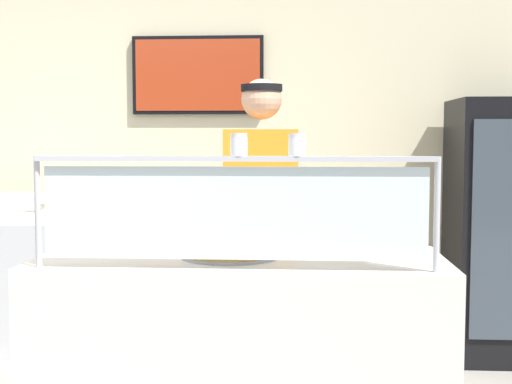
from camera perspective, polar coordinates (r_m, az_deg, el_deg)
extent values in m
cube|color=beige|center=(5.10, 0.80, 3.28)|extent=(6.14, 0.08, 2.70)
cube|color=black|center=(5.11, -4.78, 9.51)|extent=(0.95, 0.04, 0.56)
cube|color=#B23819|center=(5.08, -4.81, 9.53)|extent=(0.90, 0.01, 0.51)
cube|color=silver|center=(3.10, -1.28, -14.01)|extent=(1.74, 0.70, 0.95)
cylinder|color=#B2B5BC|center=(2.85, -17.43, -1.56)|extent=(0.02, 0.02, 0.44)
cylinder|color=#B2B5BC|center=(2.70, 14.59, -1.81)|extent=(0.02, 0.02, 0.44)
cube|color=silver|center=(2.67, -1.84, -1.75)|extent=(1.48, 0.01, 0.36)
cube|color=#B2B5BC|center=(2.65, -1.85, 2.75)|extent=(1.54, 0.06, 0.02)
cylinder|color=#9EA0A8|center=(2.98, -2.16, -5.23)|extent=(0.42, 0.42, 0.01)
cylinder|color=tan|center=(2.98, -2.16, -4.94)|extent=(0.40, 0.40, 0.02)
cylinder|color=gold|center=(2.98, -2.16, -4.72)|extent=(0.34, 0.34, 0.01)
cube|color=#ADAFB7|center=(2.95, -1.69, -4.67)|extent=(0.12, 0.29, 0.01)
cylinder|color=white|center=(2.65, -1.41, 3.71)|extent=(0.07, 0.07, 0.07)
cylinder|color=white|center=(2.65, -1.41, 3.49)|extent=(0.06, 0.06, 0.05)
cylinder|color=silver|center=(2.65, -1.41, 4.66)|extent=(0.06, 0.06, 0.02)
cylinder|color=white|center=(2.64, 3.39, 3.69)|extent=(0.07, 0.07, 0.07)
cylinder|color=red|center=(2.64, 3.38, 3.47)|extent=(0.06, 0.06, 0.04)
cylinder|color=silver|center=(2.64, 3.39, 4.63)|extent=(0.06, 0.06, 0.02)
cylinder|color=#23232D|center=(3.75, -1.26, -10.72)|extent=(0.13, 0.13, 0.95)
cylinder|color=#23232D|center=(3.74, 2.16, -10.78)|extent=(0.13, 0.13, 0.95)
cube|color=orange|center=(3.62, 0.46, 0.79)|extent=(0.38, 0.21, 0.55)
sphere|color=tan|center=(3.61, 0.46, 7.60)|extent=(0.21, 0.21, 0.21)
cylinder|color=black|center=(3.62, 0.46, 8.52)|extent=(0.21, 0.21, 0.04)
cylinder|color=tan|center=(3.40, 3.28, -1.07)|extent=(0.08, 0.34, 0.08)
cube|color=black|center=(4.88, 19.34, -2.89)|extent=(0.63, 0.64, 1.71)
cylinder|color=blue|center=(4.62, 18.30, -2.20)|extent=(0.06, 0.06, 0.20)
cylinder|color=red|center=(4.66, 20.09, -2.19)|extent=(0.06, 0.06, 0.20)
cube|color=#B7BABF|center=(5.09, -18.53, -7.22)|extent=(0.70, 0.55, 0.89)
cube|color=silver|center=(5.01, -18.64, -1.96)|extent=(0.42, 0.42, 0.04)
cube|color=silver|center=(5.01, -18.64, -1.45)|extent=(0.43, 0.43, 0.04)
cube|color=silver|center=(5.01, -18.80, -0.93)|extent=(0.41, 0.41, 0.04)
cube|color=silver|center=(5.00, -18.57, -0.42)|extent=(0.43, 0.43, 0.04)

